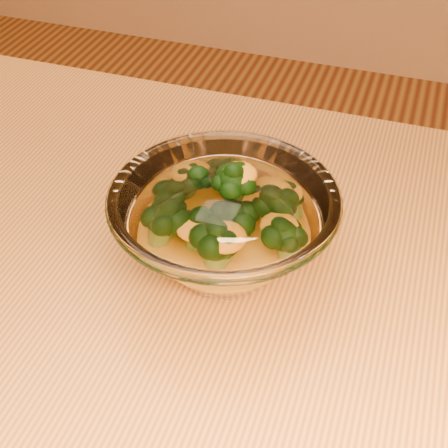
# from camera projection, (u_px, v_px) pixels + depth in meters

# --- Properties ---
(table) EXTENTS (1.20, 0.80, 0.75)m
(table) POSITION_uv_depth(u_px,v_px,m) (170.00, 429.00, 0.54)
(table) COLOR #C3853A
(table) RESTS_ON ground
(glass_bowl) EXTENTS (0.19, 0.19, 0.08)m
(glass_bowl) POSITION_uv_depth(u_px,v_px,m) (224.00, 228.00, 0.52)
(glass_bowl) COLOR white
(glass_bowl) RESTS_ON table
(cheese_sauce) EXTENTS (0.10, 0.10, 0.03)m
(cheese_sauce) POSITION_uv_depth(u_px,v_px,m) (224.00, 243.00, 0.53)
(cheese_sauce) COLOR orange
(cheese_sauce) RESTS_ON glass_bowl
(broccoli_heap) EXTENTS (0.13, 0.12, 0.07)m
(broccoli_heap) POSITION_uv_depth(u_px,v_px,m) (222.00, 213.00, 0.52)
(broccoli_heap) COLOR black
(broccoli_heap) RESTS_ON cheese_sauce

